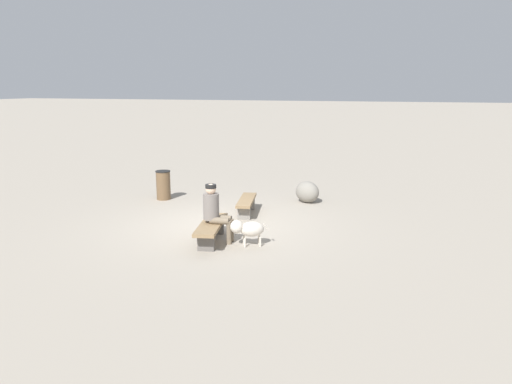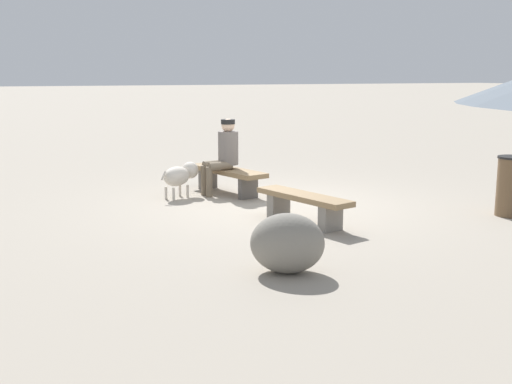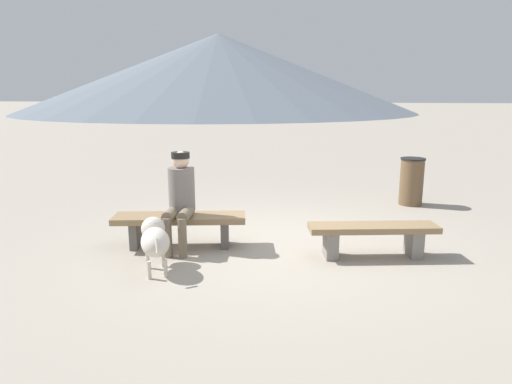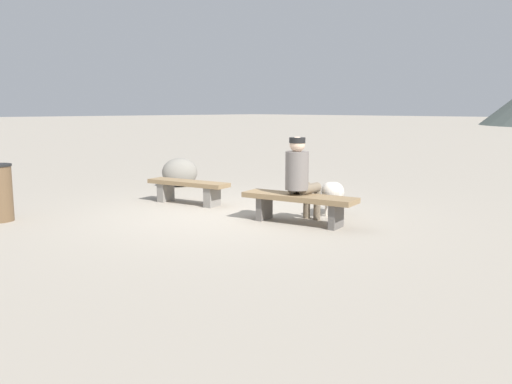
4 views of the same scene
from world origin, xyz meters
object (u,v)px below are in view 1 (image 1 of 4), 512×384
Objects in this scene: seated_person at (215,209)px; trash_bin at (163,185)px; dog at (248,229)px; bench_right at (211,227)px; boulder at (307,192)px; bench_left at (246,203)px.

trash_bin is at bearing -143.00° from seated_person.
dog is at bearing 49.68° from trash_bin.
boulder is at bearing 152.49° from bench_right.
trash_bin is at bearing -76.32° from boulder.
dog is at bearing 77.50° from bench_right.
bench_left is 2.24m from boulder.
boulder is (-1.03, 4.24, -0.12)m from trash_bin.
trash_bin reaches higher than boulder.
seated_person is (2.50, 0.18, 0.46)m from bench_left.
bench_right is 0.43m from seated_person.
dog is 0.97× the size of boulder.
trash_bin is (-3.39, -3.13, 0.10)m from bench_right.
seated_person is (-0.05, 0.07, 0.42)m from bench_right.
boulder reaches higher than dog.
bench_left is at bearing -33.23° from boulder.
bench_left is 2.71m from dog.
bench_left is 3.13m from trash_bin.
seated_person is at bearing 111.06° from bench_right.
bench_right is at bearing -10.80° from bench_left.
bench_left is at bearing 169.20° from bench_right.
bench_left is 2.19× the size of dog.
seated_person is at bearing 43.72° from trash_bin.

